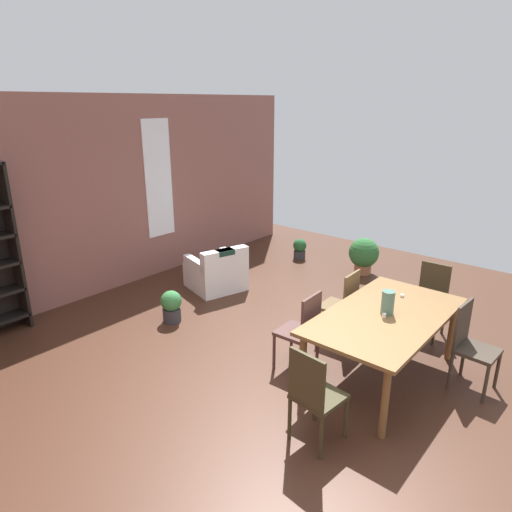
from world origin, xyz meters
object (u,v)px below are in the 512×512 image
at_px(potted_plant_window, 364,254).
at_px(dining_chair_far_left, 302,329).
at_px(vase_on_table, 388,302).
at_px(dining_chair_head_left, 314,394).
at_px(potted_plant_by_shelf, 300,248).
at_px(potted_plant_corner, 171,306).
at_px(dining_chair_head_right, 430,297).
at_px(dining_chair_far_right, 342,304).
at_px(dining_table, 385,320).
at_px(dining_chair_near_right, 471,343).
at_px(armchair_white, 217,273).

bearing_deg(potted_plant_window, dining_chair_far_left, -163.99).
distance_m(vase_on_table, dining_chair_head_left, 1.44).
bearing_deg(potted_plant_by_shelf, potted_plant_window, -87.17).
bearing_deg(potted_plant_by_shelf, vase_on_table, -132.06).
relative_size(potted_plant_corner, potted_plant_window, 0.70).
bearing_deg(vase_on_table, dining_chair_head_left, 179.70).
bearing_deg(dining_chair_far_left, dining_chair_head_right, -23.15).
xyz_separation_m(dining_chair_far_right, potted_plant_corner, (-1.07, 2.08, -0.28)).
height_order(dining_chair_head_left, potted_plant_by_shelf, dining_chair_head_left).
xyz_separation_m(dining_table, potted_plant_window, (2.84, 1.71, -0.35)).
relative_size(dining_chair_head_left, dining_chair_near_right, 1.00).
bearing_deg(dining_chair_head_right, dining_chair_far_left, 156.85).
xyz_separation_m(vase_on_table, potted_plant_corner, (-0.63, 2.86, -0.67)).
xyz_separation_m(dining_chair_far_left, potted_plant_window, (3.28, 0.94, -0.16)).
height_order(armchair_white, potted_plant_corner, armchair_white).
bearing_deg(dining_chair_near_right, potted_plant_by_shelf, 58.75).
xyz_separation_m(vase_on_table, armchair_white, (0.62, 3.21, -0.63)).
bearing_deg(potted_plant_window, dining_chair_near_right, -133.81).
xyz_separation_m(dining_chair_far_left, dining_chair_far_right, (0.89, 0.00, 0.00)).
distance_m(dining_chair_head_left, dining_chair_head_right, 2.73).
height_order(dining_table, potted_plant_corner, dining_table).
xyz_separation_m(dining_table, armchair_white, (0.63, 3.21, -0.43)).
distance_m(vase_on_table, armchair_white, 3.32).
bearing_deg(potted_plant_corner, dining_chair_near_right, -73.62).
xyz_separation_m(armchair_white, potted_plant_by_shelf, (2.14, -0.15, -0.07)).
bearing_deg(potted_plant_window, potted_plant_corner, 161.73).
distance_m(vase_on_table, dining_chair_far_right, 0.97).
bearing_deg(potted_plant_by_shelf, dining_chair_far_right, -135.54).
xyz_separation_m(dining_table, dining_chair_near_right, (0.45, -0.77, -0.19)).
distance_m(dining_chair_head_right, potted_plant_window, 2.27).
distance_m(dining_chair_head_left, potted_plant_corner, 2.96).
height_order(dining_table, armchair_white, dining_table).
distance_m(dining_chair_head_left, dining_chair_far_right, 1.97).
bearing_deg(dining_chair_far_left, potted_plant_window, 16.01).
xyz_separation_m(dining_chair_head_right, potted_plant_by_shelf, (1.41, 3.05, -0.31)).
height_order(dining_chair_near_right, dining_chair_far_right, same).
xyz_separation_m(vase_on_table, potted_plant_window, (2.82, 1.71, -0.55)).
bearing_deg(potted_plant_corner, dining_chair_far_left, -85.21).
bearing_deg(potted_plant_window, armchair_white, 145.92).
height_order(dining_chair_near_right, potted_plant_corner, dining_chair_near_right).
bearing_deg(potted_plant_by_shelf, dining_chair_near_right, -121.25).
xyz_separation_m(dining_chair_head_left, dining_chair_head_right, (2.73, -0.01, 0.00)).
relative_size(dining_chair_near_right, potted_plant_window, 1.46).
height_order(dining_chair_near_right, potted_plant_window, dining_chair_near_right).
xyz_separation_m(dining_chair_head_left, armchair_white, (2.00, 3.20, -0.23)).
distance_m(dining_chair_head_left, potted_plant_by_shelf, 5.14).
relative_size(dining_table, potted_plant_window, 3.04).
height_order(dining_table, potted_plant_by_shelf, dining_table).
bearing_deg(armchair_white, dining_chair_head_right, -77.17).
height_order(vase_on_table, armchair_white, vase_on_table).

